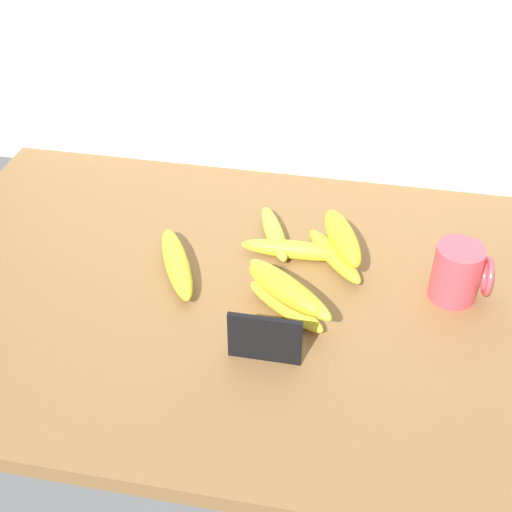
{
  "coord_description": "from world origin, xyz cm",
  "views": [
    {
      "loc": [
        21.21,
        -83.31,
        79.05
      ],
      "look_at": [
        4.52,
        3.67,
        8.0
      ],
      "focal_mm": 47.91,
      "sensor_mm": 36.0,
      "label": 1
    }
  ],
  "objects_px": {
    "banana_1": "(334,256)",
    "banana_0": "(177,263)",
    "banana_4": "(274,233)",
    "coffee_mug": "(458,273)",
    "banana_5": "(289,289)",
    "banana_6": "(342,238)",
    "banana_7": "(285,289)",
    "banana_2": "(296,250)",
    "chalkboard_sign": "(265,340)",
    "banana_3": "(286,306)"
  },
  "relations": [
    {
      "from": "banana_0",
      "to": "banana_2",
      "type": "distance_m",
      "value": 0.21
    },
    {
      "from": "banana_4",
      "to": "banana_7",
      "type": "bearing_deg",
      "value": -75.81
    },
    {
      "from": "banana_5",
      "to": "banana_7",
      "type": "bearing_deg",
      "value": -134.59
    },
    {
      "from": "banana_4",
      "to": "coffee_mug",
      "type": "bearing_deg",
      "value": -16.26
    },
    {
      "from": "coffee_mug",
      "to": "banana_6",
      "type": "xyz_separation_m",
      "value": [
        -0.19,
        0.05,
        0.01
      ]
    },
    {
      "from": "chalkboard_sign",
      "to": "banana_5",
      "type": "height_order",
      "value": "chalkboard_sign"
    },
    {
      "from": "banana_1",
      "to": "banana_2",
      "type": "relative_size",
      "value": 0.82
    },
    {
      "from": "coffee_mug",
      "to": "banana_4",
      "type": "relative_size",
      "value": 0.6
    },
    {
      "from": "banana_4",
      "to": "banana_6",
      "type": "height_order",
      "value": "banana_6"
    },
    {
      "from": "banana_0",
      "to": "banana_2",
      "type": "bearing_deg",
      "value": 22.02
    },
    {
      "from": "banana_7",
      "to": "banana_0",
      "type": "bearing_deg",
      "value": 160.55
    },
    {
      "from": "banana_0",
      "to": "banana_6",
      "type": "height_order",
      "value": "banana_6"
    },
    {
      "from": "coffee_mug",
      "to": "banana_0",
      "type": "bearing_deg",
      "value": -176.5
    },
    {
      "from": "banana_5",
      "to": "coffee_mug",
      "type": "bearing_deg",
      "value": 19.25
    },
    {
      "from": "banana_5",
      "to": "banana_7",
      "type": "height_order",
      "value": "banana_7"
    },
    {
      "from": "banana_3",
      "to": "banana_4",
      "type": "height_order",
      "value": "same"
    },
    {
      "from": "banana_4",
      "to": "banana_7",
      "type": "relative_size",
      "value": 1.06
    },
    {
      "from": "banana_1",
      "to": "banana_3",
      "type": "xyz_separation_m",
      "value": [
        -0.06,
        -0.14,
        -0.0
      ]
    },
    {
      "from": "banana_2",
      "to": "chalkboard_sign",
      "type": "bearing_deg",
      "value": -92.67
    },
    {
      "from": "banana_5",
      "to": "banana_3",
      "type": "bearing_deg",
      "value": -134.96
    },
    {
      "from": "banana_0",
      "to": "banana_6",
      "type": "distance_m",
      "value": 0.29
    },
    {
      "from": "banana_0",
      "to": "banana_1",
      "type": "height_order",
      "value": "banana_0"
    },
    {
      "from": "chalkboard_sign",
      "to": "banana_1",
      "type": "distance_m",
      "value": 0.26
    },
    {
      "from": "banana_4",
      "to": "banana_5",
      "type": "relative_size",
      "value": 0.89
    },
    {
      "from": "coffee_mug",
      "to": "banana_0",
      "type": "relative_size",
      "value": 0.5
    },
    {
      "from": "coffee_mug",
      "to": "banana_7",
      "type": "xyz_separation_m",
      "value": [
        -0.27,
        -0.1,
        0.0
      ]
    },
    {
      "from": "banana_0",
      "to": "banana_3",
      "type": "relative_size",
      "value": 1.23
    },
    {
      "from": "banana_0",
      "to": "banana_3",
      "type": "bearing_deg",
      "value": -18.69
    },
    {
      "from": "chalkboard_sign",
      "to": "coffee_mug",
      "type": "height_order",
      "value": "coffee_mug"
    },
    {
      "from": "banana_0",
      "to": "coffee_mug",
      "type": "bearing_deg",
      "value": 3.5
    },
    {
      "from": "banana_6",
      "to": "banana_1",
      "type": "bearing_deg",
      "value": -157.77
    },
    {
      "from": "coffee_mug",
      "to": "banana_0",
      "type": "height_order",
      "value": "coffee_mug"
    },
    {
      "from": "banana_0",
      "to": "banana_6",
      "type": "bearing_deg",
      "value": 16.22
    },
    {
      "from": "banana_5",
      "to": "banana_4",
      "type": "bearing_deg",
      "value": 106.53
    },
    {
      "from": "banana_1",
      "to": "banana_5",
      "type": "distance_m",
      "value": 0.15
    },
    {
      "from": "banana_3",
      "to": "banana_1",
      "type": "bearing_deg",
      "value": 66.02
    },
    {
      "from": "banana_0",
      "to": "banana_7",
      "type": "xyz_separation_m",
      "value": [
        0.2,
        -0.07,
        0.03
      ]
    },
    {
      "from": "banana_3",
      "to": "banana_5",
      "type": "distance_m",
      "value": 0.03
    },
    {
      "from": "banana_2",
      "to": "banana_4",
      "type": "bearing_deg",
      "value": 137.9
    },
    {
      "from": "chalkboard_sign",
      "to": "banana_4",
      "type": "relative_size",
      "value": 0.67
    },
    {
      "from": "chalkboard_sign",
      "to": "banana_6",
      "type": "xyz_separation_m",
      "value": [
        0.09,
        0.25,
        0.02
      ]
    },
    {
      "from": "banana_2",
      "to": "banana_6",
      "type": "height_order",
      "value": "banana_6"
    },
    {
      "from": "banana_1",
      "to": "banana_0",
      "type": "bearing_deg",
      "value": -164.04
    },
    {
      "from": "banana_1",
      "to": "banana_4",
      "type": "bearing_deg",
      "value": 158.03
    },
    {
      "from": "banana_1",
      "to": "banana_4",
      "type": "distance_m",
      "value": 0.12
    },
    {
      "from": "banana_5",
      "to": "banana_1",
      "type": "bearing_deg",
      "value": 66.86
    },
    {
      "from": "banana_0",
      "to": "banana_3",
      "type": "height_order",
      "value": "banana_0"
    },
    {
      "from": "chalkboard_sign",
      "to": "banana_7",
      "type": "distance_m",
      "value": 0.1
    },
    {
      "from": "coffee_mug",
      "to": "banana_2",
      "type": "xyz_separation_m",
      "value": [
        -0.27,
        0.05,
        -0.03
      ]
    },
    {
      "from": "banana_1",
      "to": "banana_3",
      "type": "relative_size",
      "value": 1.02
    }
  ]
}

